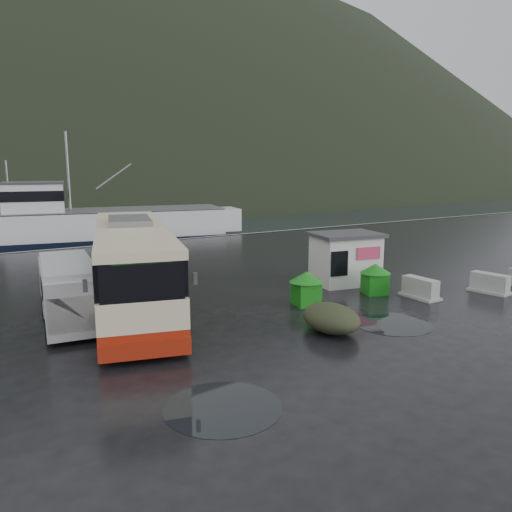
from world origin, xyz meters
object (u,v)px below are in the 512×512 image
waste_bin_left (306,305)px  fishing_trawler (106,230)px  ticket_kiosk (344,283)px  waste_bin_right (374,294)px  jersey_barrier_b (489,292)px  jersey_barrier_a (420,298)px  white_van (71,322)px  dome_tent (331,331)px  coach_bus (134,307)px

waste_bin_left → fishing_trawler: size_ratio=0.06×
waste_bin_left → ticket_kiosk: size_ratio=0.44×
waste_bin_right → jersey_barrier_b: size_ratio=0.79×
jersey_barrier_a → waste_bin_left: bearing=161.4°
ticket_kiosk → jersey_barrier_b: bearing=-36.5°
white_van → fishing_trawler: (8.18, 26.45, 0.00)m
jersey_barrier_b → waste_bin_right: bearing=151.4°
dome_tent → ticket_kiosk: 7.45m
dome_tent → ticket_kiosk: ticket_kiosk is taller
white_van → jersey_barrier_b: (17.42, -5.37, 0.00)m
waste_bin_left → ticket_kiosk: bearing=28.0°
waste_bin_right → fishing_trawler: size_ratio=0.06×
jersey_barrier_b → fishing_trawler: size_ratio=0.07×
white_van → ticket_kiosk: ticket_kiosk is taller
waste_bin_left → fishing_trawler: 29.13m
ticket_kiosk → jersey_barrier_b: 6.60m
waste_bin_right → jersey_barrier_a: size_ratio=0.79×
waste_bin_right → jersey_barrier_a: bearing=-51.6°
coach_bus → waste_bin_right: 10.68m
dome_tent → white_van: bearing=142.5°
white_van → waste_bin_left: bearing=-10.2°
coach_bus → jersey_barrier_a: (11.29, -5.11, 0.00)m
coach_bus → waste_bin_left: 7.15m
fishing_trawler → coach_bus: bearing=-91.8°
white_van → waste_bin_right: size_ratio=4.01×
jersey_barrier_b → coach_bus: bearing=157.4°
white_van → waste_bin_left: size_ratio=3.92×
jersey_barrier_a → ticket_kiosk: bearing=105.6°
coach_bus → waste_bin_left: (6.28, -3.43, 0.00)m
coach_bus → jersey_barrier_a: 12.39m
waste_bin_left → dome_tent: 3.44m
waste_bin_left → jersey_barrier_a: (5.01, -1.68, 0.00)m
jersey_barrier_a → fishing_trawler: 31.34m
dome_tent → coach_bus: bearing=127.0°
waste_bin_left → fishing_trawler: fishing_trawler is taller
waste_bin_right → dome_tent: bearing=-149.0°
coach_bus → ticket_kiosk: bearing=7.2°
waste_bin_right → jersey_barrier_b: 5.36m
ticket_kiosk → waste_bin_left: bearing=-141.9°
ticket_kiosk → fishing_trawler: (-4.71, 27.02, 0.00)m
waste_bin_right → jersey_barrier_b: bearing=-28.6°
waste_bin_right → ticket_kiosk: (0.17, 2.24, 0.00)m
white_van → dome_tent: bearing=-31.1°
coach_bus → dome_tent: size_ratio=5.16×
fishing_trawler → jersey_barrier_b: bearing=-63.5°
coach_bus → jersey_barrier_b: 15.99m
coach_bus → dome_tent: (4.99, -6.62, 0.00)m
coach_bus → white_van: coach_bus is taller
ticket_kiosk → jersey_barrier_b: (4.53, -4.80, 0.00)m
jersey_barrier_a → jersey_barrier_b: (3.48, -1.02, 0.00)m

